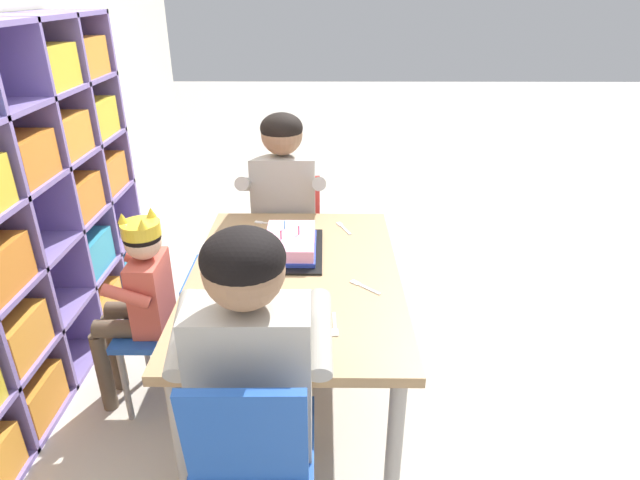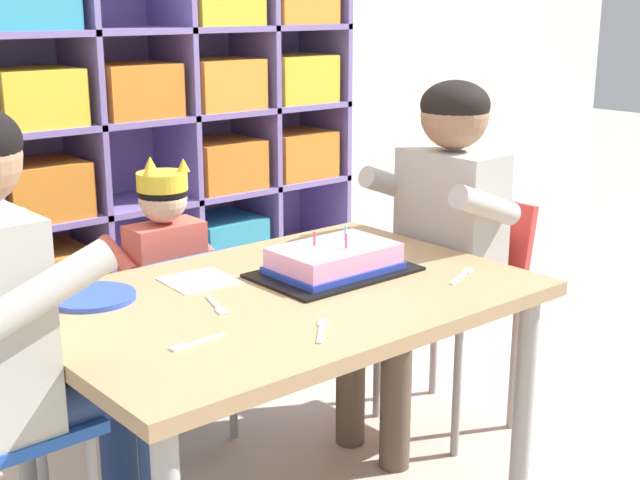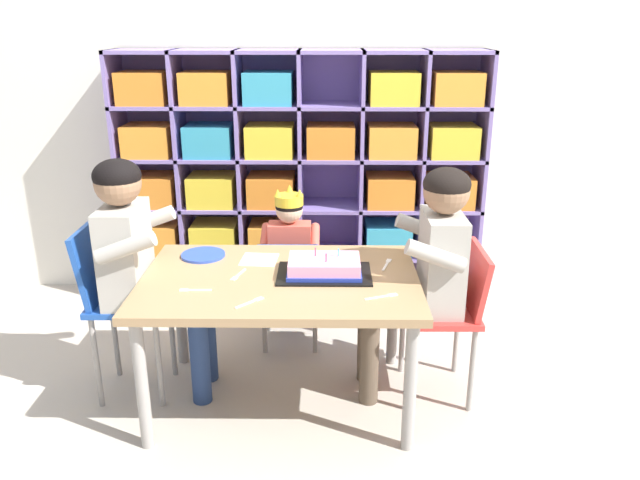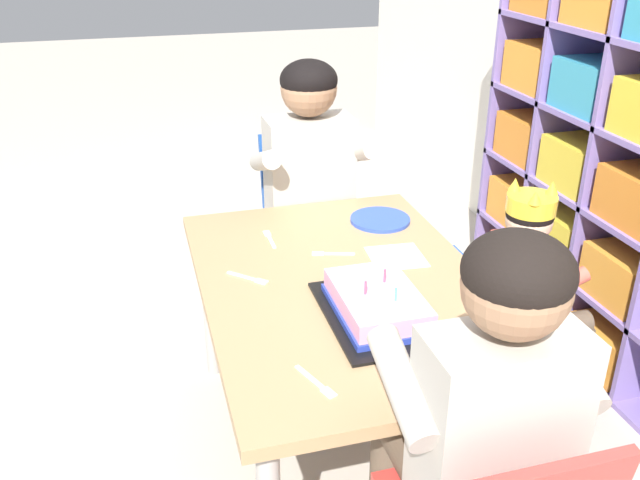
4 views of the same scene
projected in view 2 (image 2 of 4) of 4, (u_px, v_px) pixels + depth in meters
storage_cubby_shelf at (76, 173)px, 2.80m from camera, size 2.03×0.30×1.44m
activity_table at (283, 317)px, 2.05m from camera, size 1.14×0.77×0.59m
classroom_chair_blue at (180, 326)px, 2.45m from camera, size 0.31×0.31×0.59m
child_with_crown at (158, 266)px, 2.48m from camera, size 0.30×0.31×0.82m
adult_helper_seated at (18, 310)px, 1.69m from camera, size 0.44×0.41×1.06m
classroom_chair_guest_side at (460, 285)px, 2.59m from camera, size 0.34×0.38×0.68m
guest_at_table_side at (436, 223)px, 2.46m from camera, size 0.44×0.41×1.03m
birthday_cake_on_tray at (334, 262)px, 2.15m from camera, size 0.39×0.25×0.11m
paper_plate_stack at (93, 297)px, 1.97m from camera, size 0.19×0.19×0.01m
paper_napkin_square at (199, 281)px, 2.10m from camera, size 0.17×0.17×0.00m
fork_scattered_mid_table at (194, 343)px, 1.72m from camera, size 0.13×0.02×0.00m
fork_by_napkin at (462, 275)px, 2.14m from camera, size 0.13×0.06×0.00m
fork_near_cake_tray at (321, 329)px, 1.79m from camera, size 0.10×0.10×0.00m
fork_at_table_front_edge at (217, 306)px, 1.93m from camera, size 0.05×0.13×0.00m
fork_beside_plate_stack at (379, 244)px, 2.42m from camera, size 0.06×0.14×0.00m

